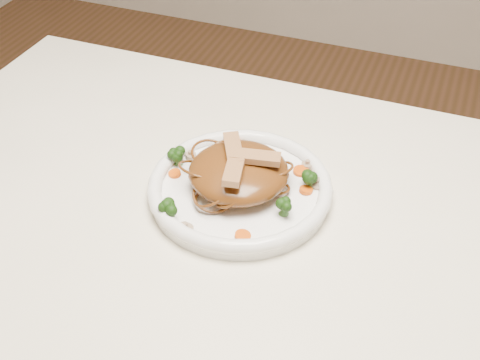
% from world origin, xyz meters
% --- Properties ---
extents(table, '(1.20, 0.80, 0.75)m').
position_xyz_m(table, '(0.00, 0.00, 0.65)').
color(table, white).
rests_on(table, ground).
extents(plate, '(0.33, 0.33, 0.02)m').
position_xyz_m(plate, '(-0.06, 0.08, 0.76)').
color(plate, white).
rests_on(plate, table).
extents(noodle_mound, '(0.18, 0.18, 0.04)m').
position_xyz_m(noodle_mound, '(-0.07, 0.09, 0.79)').
color(noodle_mound, '#5E3012').
rests_on(noodle_mound, plate).
extents(chicken_a, '(0.07, 0.04, 0.01)m').
position_xyz_m(chicken_a, '(-0.05, 0.09, 0.82)').
color(chicken_a, tan).
rests_on(chicken_a, noodle_mound).
extents(chicken_b, '(0.05, 0.07, 0.01)m').
position_xyz_m(chicken_b, '(-0.08, 0.10, 0.82)').
color(chicken_b, tan).
rests_on(chicken_b, noodle_mound).
extents(chicken_c, '(0.04, 0.07, 0.01)m').
position_xyz_m(chicken_c, '(-0.06, 0.06, 0.82)').
color(chicken_c, tan).
rests_on(chicken_c, noodle_mound).
extents(broccoli_0, '(0.03, 0.03, 0.03)m').
position_xyz_m(broccoli_0, '(0.03, 0.12, 0.78)').
color(broccoli_0, '#19390C').
rests_on(broccoli_0, plate).
extents(broccoli_1, '(0.04, 0.04, 0.03)m').
position_xyz_m(broccoli_1, '(-0.17, 0.10, 0.78)').
color(broccoli_1, '#19390C').
rests_on(broccoli_1, plate).
extents(broccoli_2, '(0.03, 0.03, 0.03)m').
position_xyz_m(broccoli_2, '(-0.13, -0.01, 0.78)').
color(broccoli_2, '#19390C').
rests_on(broccoli_2, plate).
extents(broccoli_3, '(0.03, 0.03, 0.03)m').
position_xyz_m(broccoli_3, '(0.01, 0.05, 0.78)').
color(broccoli_3, '#19390C').
rests_on(broccoli_3, plate).
extents(carrot_0, '(0.02, 0.02, 0.00)m').
position_xyz_m(carrot_0, '(0.00, 0.14, 0.77)').
color(carrot_0, '#DC5008').
rests_on(carrot_0, plate).
extents(carrot_1, '(0.02, 0.02, 0.00)m').
position_xyz_m(carrot_1, '(-0.16, 0.07, 0.77)').
color(carrot_1, '#DC5008').
rests_on(carrot_1, plate).
extents(carrot_2, '(0.02, 0.02, 0.00)m').
position_xyz_m(carrot_2, '(0.02, 0.11, 0.77)').
color(carrot_2, '#DC5008').
rests_on(carrot_2, plate).
extents(carrot_3, '(0.02, 0.02, 0.00)m').
position_xyz_m(carrot_3, '(-0.10, 0.17, 0.77)').
color(carrot_3, '#DC5008').
rests_on(carrot_3, plate).
extents(carrot_4, '(0.02, 0.02, 0.00)m').
position_xyz_m(carrot_4, '(-0.03, -0.01, 0.77)').
color(carrot_4, '#DC5008').
rests_on(carrot_4, plate).
extents(mushroom_0, '(0.03, 0.03, 0.01)m').
position_xyz_m(mushroom_0, '(-0.10, -0.02, 0.77)').
color(mushroom_0, tan).
rests_on(mushroom_0, plate).
extents(mushroom_1, '(0.03, 0.03, 0.01)m').
position_xyz_m(mushroom_1, '(0.03, 0.13, 0.77)').
color(mushroom_1, tan).
rests_on(mushroom_1, plate).
extents(mushroom_2, '(0.03, 0.03, 0.01)m').
position_xyz_m(mushroom_2, '(-0.16, 0.12, 0.77)').
color(mushroom_2, tan).
rests_on(mushroom_2, plate).
extents(mushroom_3, '(0.03, 0.03, 0.01)m').
position_xyz_m(mushroom_3, '(0.01, 0.16, 0.77)').
color(mushroom_3, tan).
rests_on(mushroom_3, plate).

